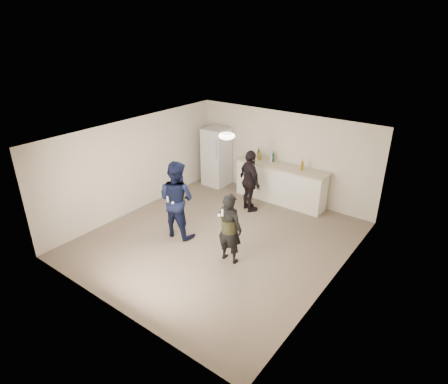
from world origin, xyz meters
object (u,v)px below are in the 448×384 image
Objects in this scene: fridge at (216,157)px; man at (177,199)px; woman at (230,228)px; counter at (280,184)px; shaker at (250,154)px; spectator at (250,181)px.

man is at bearing -68.82° from fridge.
fridge is 4.20m from woman.
shaker reaches higher than counter.
fridge is 1.14× the size of woman.
woman reaches higher than counter.
woman is 0.93× the size of spectator.
spectator is (1.84, -0.92, -0.05)m from fridge.
shaker is 3.68m from woman.
woman is at bearing 143.19° from spectator.
counter is 3.28m from man.
shaker is (-1.09, 0.06, 0.65)m from counter.
man reaches higher than woman.
fridge is 1.17m from shaker.
fridge is 0.96× the size of man.
woman is (1.66, -3.27, -0.39)m from shaker.
spectator reaches higher than shaker.
counter is at bearing -81.80° from woman.
counter is 3.27m from woman.
man is 1.63m from woman.
shaker is at bearing -64.92° from woman.
fridge is 10.59× the size of shaker.
woman is (0.57, -3.21, 0.26)m from counter.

